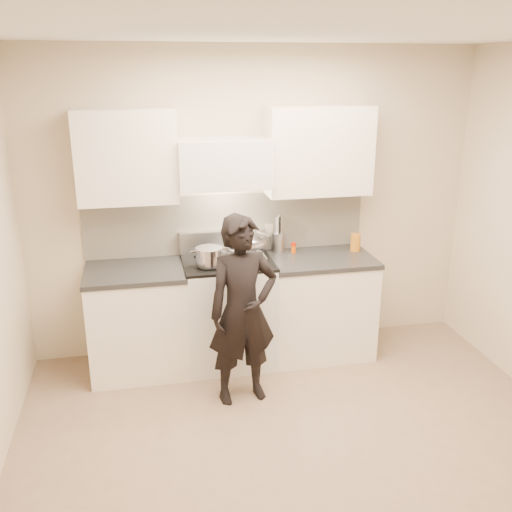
# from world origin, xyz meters

# --- Properties ---
(ground_plane) EXTENTS (4.00, 4.00, 0.00)m
(ground_plane) POSITION_xyz_m (0.00, 0.00, 0.00)
(ground_plane) COLOR #857057
(room_shell) EXTENTS (4.04, 3.54, 2.70)m
(room_shell) POSITION_xyz_m (-0.06, 0.37, 1.60)
(room_shell) COLOR #C3B499
(room_shell) RESTS_ON ground
(stove) EXTENTS (0.76, 0.65, 0.96)m
(stove) POSITION_xyz_m (-0.30, 1.42, 0.47)
(stove) COLOR silver
(stove) RESTS_ON ground
(counter_right) EXTENTS (0.92, 0.67, 0.92)m
(counter_right) POSITION_xyz_m (0.53, 1.43, 0.46)
(counter_right) COLOR white
(counter_right) RESTS_ON ground
(counter_left) EXTENTS (0.82, 0.67, 0.92)m
(counter_left) POSITION_xyz_m (-1.08, 1.43, 0.46)
(counter_left) COLOR white
(counter_left) RESTS_ON ground
(wok) EXTENTS (0.38, 0.46, 0.30)m
(wok) POSITION_xyz_m (-0.12, 1.54, 1.06)
(wok) COLOR silver
(wok) RESTS_ON stove
(stock_pot) EXTENTS (0.32, 0.26, 0.15)m
(stock_pot) POSITION_xyz_m (-0.47, 1.30, 1.03)
(stock_pot) COLOR silver
(stock_pot) RESTS_ON stove
(utensil_crock) EXTENTS (0.12, 0.12, 0.33)m
(utensil_crock) POSITION_xyz_m (0.20, 1.65, 1.02)
(utensil_crock) COLOR silver
(utensil_crock) RESTS_ON counter_right
(spice_jar) EXTENTS (0.04, 0.04, 0.10)m
(spice_jar) POSITION_xyz_m (0.32, 1.57, 0.97)
(spice_jar) COLOR #CA4B04
(spice_jar) RESTS_ON counter_right
(oil_glass) EXTENTS (0.09, 0.09, 0.16)m
(oil_glass) POSITION_xyz_m (0.89, 1.52, 1.00)
(oil_glass) COLOR #BD6D18
(oil_glass) RESTS_ON counter_right
(person) EXTENTS (0.60, 0.44, 1.50)m
(person) POSITION_xyz_m (-0.29, 0.79, 0.75)
(person) COLOR black
(person) RESTS_ON ground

